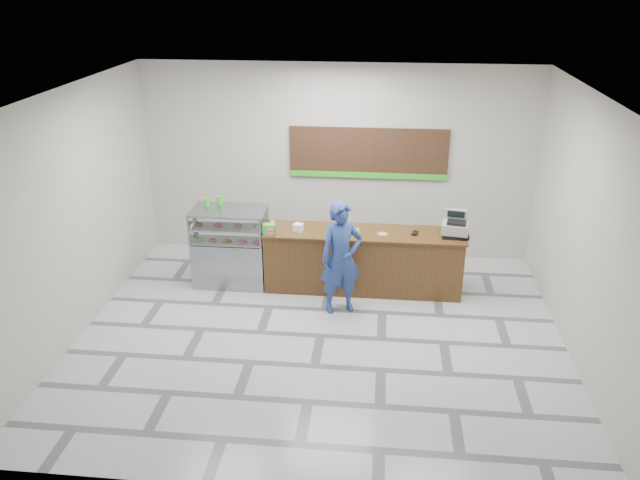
# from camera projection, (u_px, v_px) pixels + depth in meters

# --- Properties ---
(floor) EXTENTS (7.00, 7.00, 0.00)m
(floor) POSITION_uv_depth(u_px,v_px,m) (320.00, 336.00, 9.12)
(floor) COLOR #BBBBC0
(floor) RESTS_ON ground
(back_wall) EXTENTS (7.00, 0.00, 7.00)m
(back_wall) POSITION_uv_depth(u_px,v_px,m) (337.00, 162.00, 11.16)
(back_wall) COLOR beige
(back_wall) RESTS_ON floor
(ceiling) EXTENTS (7.00, 7.00, 0.00)m
(ceiling) POSITION_uv_depth(u_px,v_px,m) (320.00, 95.00, 7.73)
(ceiling) COLOR silver
(ceiling) RESTS_ON back_wall
(sales_counter) EXTENTS (3.26, 0.76, 1.03)m
(sales_counter) POSITION_uv_depth(u_px,v_px,m) (363.00, 260.00, 10.28)
(sales_counter) COLOR brown
(sales_counter) RESTS_ON floor
(display_case) EXTENTS (1.22, 0.72, 1.33)m
(display_case) POSITION_uv_depth(u_px,v_px,m) (231.00, 246.00, 10.42)
(display_case) COLOR gray
(display_case) RESTS_ON floor
(menu_board) EXTENTS (2.80, 0.06, 0.90)m
(menu_board) POSITION_uv_depth(u_px,v_px,m) (368.00, 154.00, 11.00)
(menu_board) COLOR black
(menu_board) RESTS_ON back_wall
(cash_register) EXTENTS (0.49, 0.50, 0.40)m
(cash_register) POSITION_uv_depth(u_px,v_px,m) (455.00, 226.00, 9.90)
(cash_register) COLOR black
(cash_register) RESTS_ON sales_counter
(card_terminal) EXTENTS (0.12, 0.17, 0.04)m
(card_terminal) POSITION_uv_depth(u_px,v_px,m) (415.00, 233.00, 9.97)
(card_terminal) COLOR black
(card_terminal) RESTS_ON sales_counter
(serving_tray) EXTENTS (0.39, 0.29, 0.02)m
(serving_tray) POSITION_uv_depth(u_px,v_px,m) (348.00, 231.00, 10.07)
(serving_tray) COLOR #34B108
(serving_tray) RESTS_ON sales_counter
(napkin_box) EXTENTS (0.18, 0.18, 0.12)m
(napkin_box) POSITION_uv_depth(u_px,v_px,m) (298.00, 227.00, 10.09)
(napkin_box) COLOR white
(napkin_box) RESTS_ON sales_counter
(straw_cup) EXTENTS (0.08, 0.08, 0.11)m
(straw_cup) POSITION_uv_depth(u_px,v_px,m) (272.00, 224.00, 10.21)
(straw_cup) COLOR silver
(straw_cup) RESTS_ON sales_counter
(promo_box) EXTENTS (0.21, 0.16, 0.18)m
(promo_box) POSITION_uv_depth(u_px,v_px,m) (269.00, 229.00, 9.94)
(promo_box) COLOR green
(promo_box) RESTS_ON sales_counter
(donut_decal) EXTENTS (0.17, 0.17, 0.00)m
(donut_decal) POSITION_uv_depth(u_px,v_px,m) (383.00, 234.00, 9.99)
(donut_decal) COLOR pink
(donut_decal) RESTS_ON sales_counter
(green_cup_left) EXTENTS (0.09, 0.09, 0.14)m
(green_cup_left) POSITION_uv_depth(u_px,v_px,m) (207.00, 202.00, 10.30)
(green_cup_left) COLOR green
(green_cup_left) RESTS_ON display_case
(green_cup_right) EXTENTS (0.09, 0.09, 0.15)m
(green_cup_right) POSITION_uv_depth(u_px,v_px,m) (220.00, 200.00, 10.37)
(green_cup_right) COLOR green
(green_cup_right) RESTS_ON display_case
(customer) EXTENTS (0.76, 0.63, 1.79)m
(customer) POSITION_uv_depth(u_px,v_px,m) (341.00, 258.00, 9.48)
(customer) COLOR navy
(customer) RESTS_ON floor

